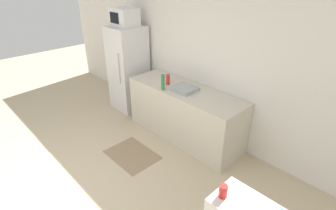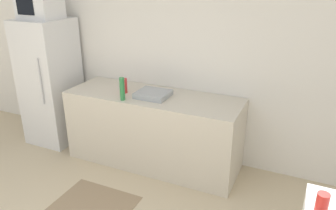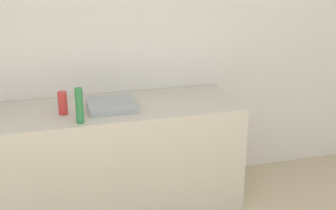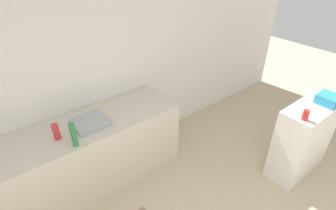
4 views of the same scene
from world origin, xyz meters
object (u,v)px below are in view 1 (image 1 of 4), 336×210
refrigerator (128,69)px  microwave (125,17)px  bottle_tall (163,82)px  bottle_short (168,79)px  jar (223,191)px

refrigerator → microwave: (-0.00, -0.00, 0.99)m
bottle_tall → refrigerator: bearing=168.6°
bottle_tall → bottle_short: size_ratio=1.48×
bottle_short → bottle_tall: bearing=-63.5°
bottle_tall → jar: (2.02, -1.23, 0.03)m
refrigerator → bottle_tall: (1.29, -0.26, 0.17)m
jar → microwave: bearing=155.8°
microwave → bottle_short: (1.18, -0.05, -0.85)m
refrigerator → bottle_short: refrigerator is taller
bottle_short → jar: (2.13, -1.44, 0.07)m
refrigerator → microwave: microwave is taller
jar → bottle_tall: bearing=148.7°
bottle_tall → jar: 2.37m
refrigerator → jar: 3.63m
bottle_short → jar: size_ratio=1.54×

